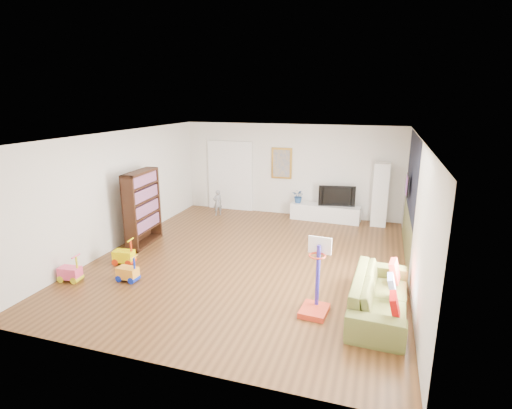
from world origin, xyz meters
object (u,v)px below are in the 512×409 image
(bookshelf, at_px, (142,208))
(basketball_hoop, at_px, (316,278))
(media_console, at_px, (325,213))
(sofa, at_px, (380,295))

(bookshelf, relative_size, basketball_hoop, 1.40)
(media_console, distance_m, bookshelf, 5.12)
(media_console, bearing_deg, basketball_hoop, -81.02)
(sofa, relative_size, basketball_hoop, 1.71)
(basketball_hoop, bearing_deg, bookshelf, 161.00)
(bookshelf, height_order, basketball_hoop, bookshelf)
(sofa, distance_m, basketball_hoop, 1.11)
(media_console, xyz_separation_m, sofa, (1.58, -4.88, 0.09))
(media_console, bearing_deg, sofa, -69.31)
(bookshelf, distance_m, sofa, 5.75)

